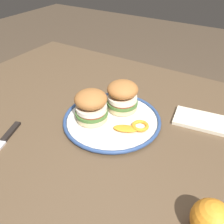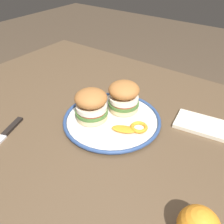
% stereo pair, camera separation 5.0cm
% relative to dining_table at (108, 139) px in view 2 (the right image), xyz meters
% --- Properties ---
extents(dining_table, '(1.36, 0.93, 0.75)m').
position_rel_dining_table_xyz_m(dining_table, '(0.00, 0.00, 0.00)').
color(dining_table, brown).
rests_on(dining_table, ground).
extents(dinner_plate, '(0.32, 0.32, 0.02)m').
position_rel_dining_table_xyz_m(dinner_plate, '(-0.02, 0.01, 0.11)').
color(dinner_plate, silver).
rests_on(dinner_plate, dining_table).
extents(sandwich_half_left, '(0.14, 0.14, 0.10)m').
position_rel_dining_table_xyz_m(sandwich_half_left, '(0.03, 0.05, 0.16)').
color(sandwich_half_left, beige).
rests_on(sandwich_half_left, dinner_plate).
extents(sandwich_half_right, '(0.12, 0.12, 0.10)m').
position_rel_dining_table_xyz_m(sandwich_half_right, '(-0.02, -0.06, 0.16)').
color(sandwich_half_right, beige).
rests_on(sandwich_half_right, dinner_plate).
extents(orange_peel_curled, '(0.07, 0.07, 0.01)m').
position_rel_dining_table_xyz_m(orange_peel_curled, '(-0.12, 0.01, 0.12)').
color(orange_peel_curled, orange).
rests_on(orange_peel_curled, dinner_plate).
extents(orange_peel_strip_long, '(0.08, 0.06, 0.01)m').
position_rel_dining_table_xyz_m(orange_peel_strip_long, '(-0.09, 0.04, 0.12)').
color(orange_peel_strip_long, orange).
rests_on(orange_peel_strip_long, dinner_plate).
extents(table_knife, '(0.09, 0.21, 0.01)m').
position_rel_dining_table_xyz_m(table_knife, '(0.20, 0.27, 0.10)').
color(table_knife, silver).
rests_on(table_knife, dining_table).
extents(folded_napkin, '(0.18, 0.12, 0.01)m').
position_rel_dining_table_xyz_m(folded_napkin, '(-0.27, -0.14, 0.10)').
color(folded_napkin, beige).
rests_on(folded_napkin, dining_table).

